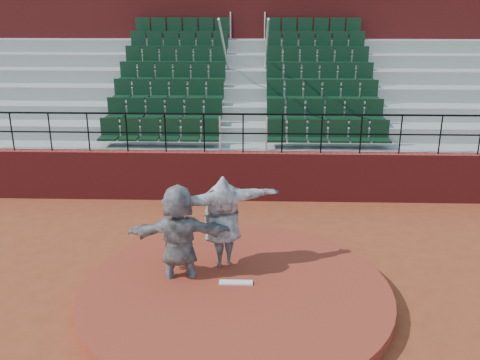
{
  "coord_description": "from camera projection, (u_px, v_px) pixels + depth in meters",
  "views": [
    {
      "loc": [
        0.34,
        -8.29,
        5.13
      ],
      "look_at": [
        0.0,
        2.5,
        1.4
      ],
      "focal_mm": 40.0,
      "sensor_mm": 36.0,
      "label": 1
    }
  ],
  "objects": [
    {
      "name": "wall_railing",
      "position": [
        243.0,
        125.0,
        13.58
      ],
      "size": [
        24.04,
        0.05,
        1.03
      ],
      "color": "black",
      "rests_on": "boundary_wall"
    },
    {
      "name": "press_box_facade",
      "position": [
        248.0,
        40.0,
        20.26
      ],
      "size": [
        24.0,
        3.0,
        7.1
      ],
      "primitive_type": "cube",
      "color": "maroon",
      "rests_on": "ground"
    },
    {
      "name": "pitching_rubber",
      "position": [
        236.0,
        282.0,
        9.58
      ],
      "size": [
        0.6,
        0.15,
        0.03
      ],
      "primitive_type": "cube",
      "color": "white",
      "rests_on": "pitchers_mound"
    },
    {
      "name": "boundary_wall",
      "position": [
        243.0,
        176.0,
        14.03
      ],
      "size": [
        24.0,
        0.3,
        1.3
      ],
      "primitive_type": "cube",
      "color": "maroon",
      "rests_on": "ground"
    },
    {
      "name": "pitchers_mound",
      "position": [
        236.0,
        294.0,
        9.48
      ],
      "size": [
        5.5,
        5.5,
        0.25
      ],
      "primitive_type": "cylinder",
      "color": "maroon",
      "rests_on": "ground"
    },
    {
      "name": "pitcher",
      "position": [
        222.0,
        221.0,
        9.99
      ],
      "size": [
        2.26,
        1.32,
        1.78
      ],
      "primitive_type": "imported",
      "rotation": [
        0.0,
        0.0,
        3.5
      ],
      "color": "black",
      "rests_on": "pitchers_mound"
    },
    {
      "name": "fielder",
      "position": [
        179.0,
        238.0,
        9.6
      ],
      "size": [
        1.92,
        0.77,
        2.02
      ],
      "primitive_type": "imported",
      "rotation": [
        0.0,
        0.0,
        3.24
      ],
      "color": "black",
      "rests_on": "ground"
    },
    {
      "name": "seating_deck",
      "position": [
        246.0,
        117.0,
        17.22
      ],
      "size": [
        24.0,
        5.97,
        4.63
      ],
      "color": "#969691",
      "rests_on": "ground"
    },
    {
      "name": "ground",
      "position": [
        236.0,
        300.0,
        9.52
      ],
      "size": [
        90.0,
        90.0,
        0.0
      ],
      "primitive_type": "plane",
      "color": "brown",
      "rests_on": "ground"
    }
  ]
}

